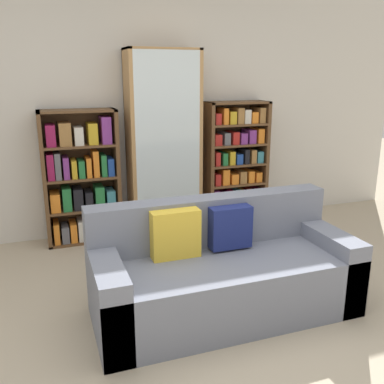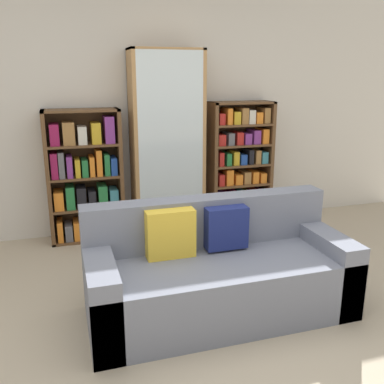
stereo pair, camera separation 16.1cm
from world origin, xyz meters
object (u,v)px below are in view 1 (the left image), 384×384
(bookshelf_left, at_px, (81,180))
(display_cabinet, at_px, (164,146))
(couch, at_px, (222,274))
(bookshelf_right, at_px, (235,165))
(wine_bottle, at_px, (246,246))

(bookshelf_left, xyz_separation_m, display_cabinet, (0.90, -0.02, 0.32))
(bookshelf_left, distance_m, display_cabinet, 0.96)
(couch, relative_size, bookshelf_left, 1.38)
(bookshelf_left, height_order, display_cabinet, display_cabinet)
(bookshelf_right, distance_m, wine_bottle, 1.31)
(bookshelf_left, distance_m, bookshelf_right, 1.79)
(bookshelf_left, distance_m, wine_bottle, 1.86)
(display_cabinet, relative_size, wine_bottle, 4.94)
(couch, height_order, bookshelf_right, bookshelf_right)
(couch, xyz_separation_m, wine_bottle, (0.56, 0.71, -0.14))
(display_cabinet, distance_m, wine_bottle, 1.47)
(display_cabinet, distance_m, bookshelf_right, 0.93)
(bookshelf_right, bearing_deg, wine_bottle, -109.26)
(bookshelf_left, height_order, bookshelf_right, bookshelf_right)
(bookshelf_right, bearing_deg, couch, -117.53)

